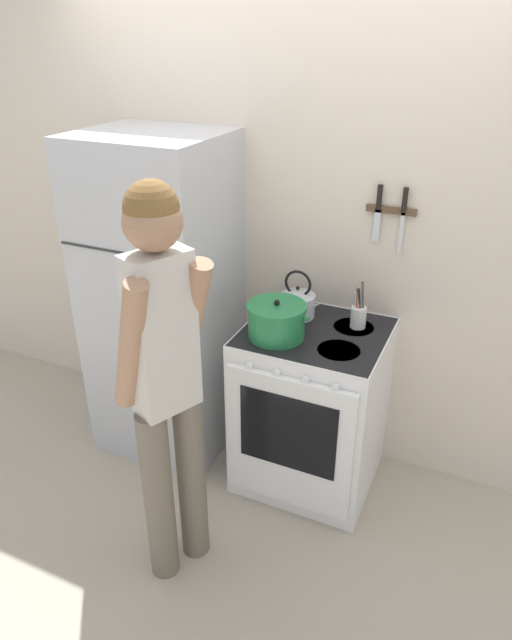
{
  "coord_description": "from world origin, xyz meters",
  "views": [
    {
      "loc": [
        1.06,
        -2.69,
        2.26
      ],
      "look_at": [
        0.04,
        -0.47,
        0.99
      ],
      "focal_mm": 32.0,
      "sensor_mm": 36.0,
      "label": 1
    }
  ],
  "objects_px": {
    "tea_kettle": "(298,302)",
    "person": "(166,376)",
    "refrigerator": "(163,302)",
    "dutch_oven_pot": "(277,321)",
    "stove_range": "(310,408)",
    "utensil_jar": "(358,315)"
  },
  "relations": [
    {
      "from": "dutch_oven_pot",
      "to": "person",
      "type": "height_order",
      "value": "person"
    },
    {
      "from": "refrigerator",
      "to": "dutch_oven_pot",
      "type": "xyz_separation_m",
      "value": [
        0.73,
        -0.13,
        0.1
      ]
    },
    {
      "from": "utensil_jar",
      "to": "tea_kettle",
      "type": "bearing_deg",
      "value": -178.88
    },
    {
      "from": "stove_range",
      "to": "utensil_jar",
      "type": "distance_m",
      "value": 0.56
    },
    {
      "from": "utensil_jar",
      "to": "person",
      "type": "height_order",
      "value": "person"
    },
    {
      "from": "dutch_oven_pot",
      "to": "person",
      "type": "distance_m",
      "value": 0.7
    },
    {
      "from": "refrigerator",
      "to": "utensil_jar",
      "type": "height_order",
      "value": "refrigerator"
    },
    {
      "from": "dutch_oven_pot",
      "to": "utensil_jar",
      "type": "height_order",
      "value": "utensil_jar"
    },
    {
      "from": "utensil_jar",
      "to": "person",
      "type": "distance_m",
      "value": 1.07
    },
    {
      "from": "person",
      "to": "tea_kettle",
      "type": "bearing_deg",
      "value": 11.24
    },
    {
      "from": "refrigerator",
      "to": "tea_kettle",
      "type": "relative_size",
      "value": 7.13
    },
    {
      "from": "dutch_oven_pot",
      "to": "tea_kettle",
      "type": "xyz_separation_m",
      "value": [
        0.01,
        0.25,
        -0.01
      ]
    },
    {
      "from": "stove_range",
      "to": "dutch_oven_pot",
      "type": "height_order",
      "value": "dutch_oven_pot"
    },
    {
      "from": "dutch_oven_pot",
      "to": "refrigerator",
      "type": "bearing_deg",
      "value": 170.29
    },
    {
      "from": "stove_range",
      "to": "utensil_jar",
      "type": "bearing_deg",
      "value": 42.35
    },
    {
      "from": "tea_kettle",
      "to": "utensil_jar",
      "type": "bearing_deg",
      "value": 1.12
    },
    {
      "from": "utensil_jar",
      "to": "refrigerator",
      "type": "bearing_deg",
      "value": -172.81
    },
    {
      "from": "tea_kettle",
      "to": "person",
      "type": "distance_m",
      "value": 0.95
    },
    {
      "from": "refrigerator",
      "to": "person",
      "type": "relative_size",
      "value": 1.0
    },
    {
      "from": "dutch_oven_pot",
      "to": "utensil_jar",
      "type": "bearing_deg",
      "value": 37.96
    },
    {
      "from": "utensil_jar",
      "to": "person",
      "type": "xyz_separation_m",
      "value": [
        -0.53,
        -0.93,
        0.05
      ]
    },
    {
      "from": "tea_kettle",
      "to": "person",
      "type": "bearing_deg",
      "value": -102.67
    }
  ]
}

